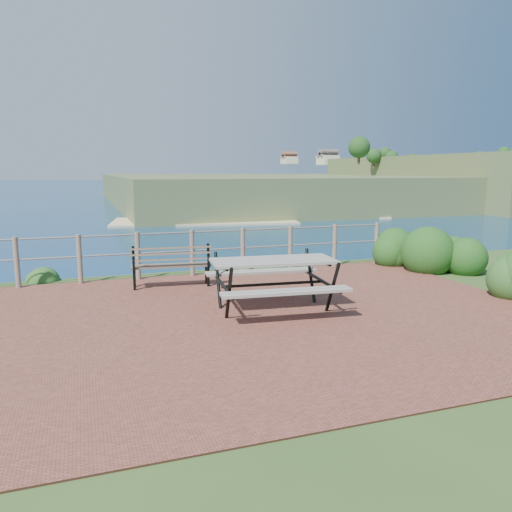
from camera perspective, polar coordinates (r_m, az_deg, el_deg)
The scene contains 10 objects.
ground at distance 7.81m, azimuth -2.07°, elevation -7.23°, with size 10.00×7.00×0.12m, color brown.
ocean at distance 207.16m, azimuth -18.82°, elevation 8.64°, with size 1200.00×1200.00×0.00m, color #125170.
safety_railing at distance 10.85m, azimuth -7.31°, elevation 0.64°, with size 9.40×0.10×1.00m.
distant_bay at distance 273.35m, azimuth 20.91°, elevation 8.35°, with size 290.00×232.36×24.00m.
picnic_table at distance 8.13m, azimuth 1.97°, elevation -2.65°, with size 2.06×1.72×0.84m.
park_bench at distance 9.88m, azimuth -9.70°, elevation -0.34°, with size 1.56×0.54×0.86m.
shrub_right_front at distance 12.04m, azimuth 20.92°, elevation -1.80°, with size 1.24×1.24×1.77m, color #174415.
shrub_right_edge at distance 12.84m, azimuth 15.74°, elevation -0.83°, with size 1.07×1.07×1.53m, color #174415.
shrub_lip_west at distance 11.55m, azimuth -22.85°, elevation -2.40°, with size 0.71×0.71×0.43m, color #245720.
shrub_lip_east at distance 11.79m, azimuth 1.34°, elevation -1.38°, with size 0.69×0.69×0.40m, color #174415.
Camera 1 is at (-2.19, -7.14, 2.28)m, focal length 35.00 mm.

